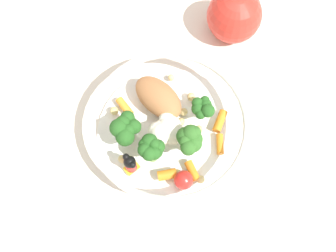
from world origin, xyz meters
The scene contains 3 objects.
ground_plane centered at (0.00, 0.00, 0.00)m, with size 2.40×2.40×0.00m, color silver.
food_container centered at (0.00, 0.00, 0.03)m, with size 0.20×0.20×0.06m.
loose_apple centered at (-0.14, -0.12, 0.04)m, with size 0.08×0.08×0.09m.
Camera 1 is at (0.06, 0.16, 0.50)m, focal length 41.81 mm.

